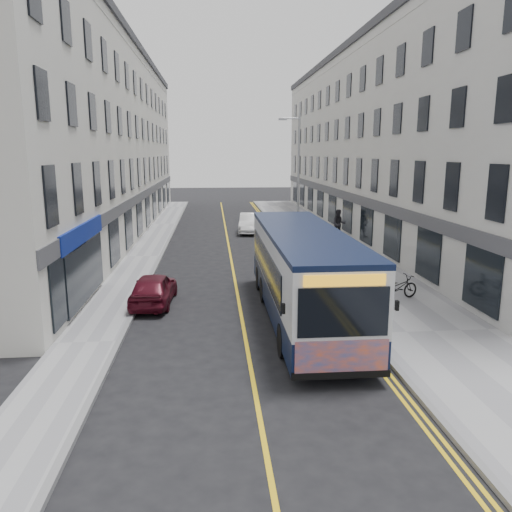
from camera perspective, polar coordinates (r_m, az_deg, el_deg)
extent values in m
plane|color=black|center=(17.40, -1.45, -8.15)|extent=(140.00, 140.00, 0.00)
cube|color=#949497|center=(29.82, 9.17, 0.27)|extent=(4.50, 64.00, 0.12)
cube|color=#949497|center=(29.20, -12.77, -0.12)|extent=(2.00, 64.00, 0.12)
cube|color=slate|center=(29.35, 4.91, 0.20)|extent=(0.18, 64.00, 0.13)
cube|color=slate|center=(29.08, -10.82, -0.07)|extent=(0.18, 64.00, 0.13)
cube|color=yellow|center=(28.95, -2.92, -0.05)|extent=(0.12, 64.00, 0.01)
cube|color=yellow|center=(29.29, 4.04, 0.07)|extent=(0.10, 64.00, 0.01)
cube|color=yellow|center=(29.32, 4.42, 0.08)|extent=(0.10, 64.00, 0.01)
cube|color=silver|center=(39.36, 13.84, 12.27)|extent=(6.00, 46.00, 13.00)
cube|color=silver|center=(38.18, -17.49, 12.10)|extent=(6.00, 46.00, 13.00)
cylinder|color=#9C9FA5|center=(30.83, 4.86, 8.14)|extent=(0.14, 0.14, 8.00)
cylinder|color=#9C9FA5|center=(30.76, 4.04, 15.42)|extent=(1.00, 0.08, 0.08)
cube|color=#9C9FA5|center=(30.68, 3.08, 15.34)|extent=(0.50, 0.18, 0.12)
cube|color=black|center=(18.08, 5.30, -4.72)|extent=(2.53, 11.15, 0.91)
cube|color=silver|center=(17.74, 5.38, -0.48)|extent=(2.53, 11.15, 1.82)
cube|color=black|center=(17.55, 5.45, 2.69)|extent=(2.55, 11.15, 0.16)
cube|color=black|center=(18.19, 1.04, -0.78)|extent=(0.04, 8.72, 1.17)
cube|color=black|center=(18.63, 8.94, -0.62)|extent=(0.04, 8.72, 1.17)
cube|color=black|center=(12.49, 9.97, -6.36)|extent=(2.28, 0.04, 1.27)
cube|color=#FF5715|center=(12.91, 9.78, -11.50)|extent=(2.38, 0.04, 0.96)
cube|color=#F2A31A|center=(12.25, 10.12, -2.77)|extent=(2.03, 0.04, 0.28)
cylinder|color=black|center=(14.87, 3.18, -9.62)|extent=(0.28, 1.01, 1.01)
cylinder|color=black|center=(15.35, 11.79, -9.17)|extent=(0.28, 1.01, 1.01)
cylinder|color=black|center=(20.12, 0.94, -3.86)|extent=(0.28, 1.01, 1.01)
cylinder|color=black|center=(20.48, 7.34, -3.68)|extent=(0.28, 1.01, 1.01)
cylinder|color=black|center=(21.88, 0.45, -2.57)|extent=(0.28, 1.01, 1.01)
cylinder|color=black|center=(22.21, 6.35, -2.43)|extent=(0.28, 1.01, 1.01)
imported|color=black|center=(20.87, 15.93, -3.47)|extent=(1.96, 1.20, 0.97)
imported|color=olive|center=(27.23, 7.34, 1.03)|extent=(0.66, 0.55, 1.55)
imported|color=black|center=(34.73, 9.44, 3.64)|extent=(1.05, 0.87, 1.98)
imported|color=white|center=(37.54, -0.67, 3.79)|extent=(2.00, 4.50, 1.43)
imported|color=#4C0C19|center=(20.16, -11.62, -3.67)|extent=(1.74, 3.86, 1.28)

